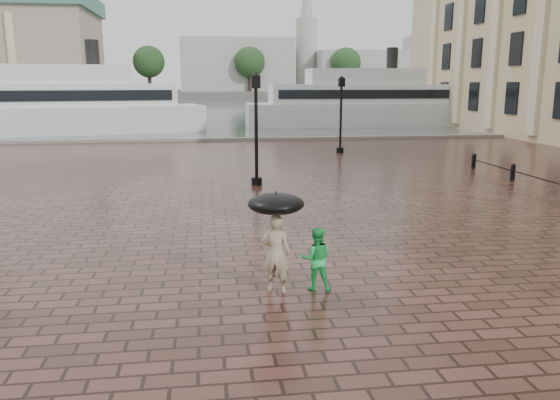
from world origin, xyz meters
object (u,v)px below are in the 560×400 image
adult_pedestrian (276,254)px  ferry_far (363,103)px  street_lamps (151,123)px  ferry_near (61,106)px  child_pedestrian (316,259)px

adult_pedestrian → ferry_far: ferry_far is taller
street_lamps → ferry_near: ferry_near is taller
child_pedestrian → ferry_near: 39.92m
street_lamps → child_pedestrian: 16.08m
ferry_far → ferry_near: bearing=-169.0°
adult_pedestrian → ferry_near: bearing=-50.2°
child_pedestrian → ferry_far: bearing=-98.2°
street_lamps → child_pedestrian: bearing=-73.3°
ferry_far → child_pedestrian: bearing=-106.7°
street_lamps → adult_pedestrian: size_ratio=13.40×
child_pedestrian → ferry_near: ferry_near is taller
child_pedestrian → ferry_near: bearing=-60.4°
ferry_near → ferry_far: (27.20, 4.93, -0.04)m
street_lamps → ferry_far: bearing=56.5°
child_pedestrian → ferry_far: 44.36m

